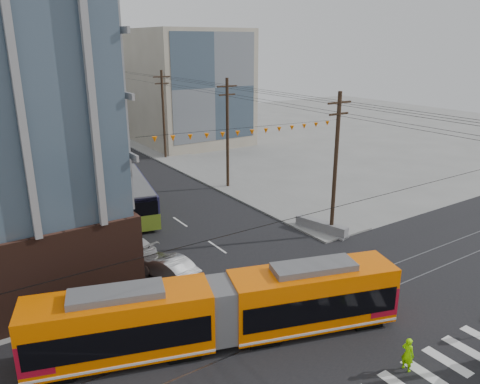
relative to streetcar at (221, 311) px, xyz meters
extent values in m
plane|color=slate|center=(5.65, -4.19, -1.76)|extent=(160.00, 160.00, 0.00)
cube|color=gray|center=(21.65, 43.81, 6.24)|extent=(14.00, 14.00, 16.00)
cube|color=#8C99A5|center=(23.65, 63.81, 5.24)|extent=(16.00, 16.00, 14.00)
cylinder|color=black|center=(14.15, 51.81, 3.74)|extent=(0.30, 0.30, 11.00)
imported|color=#B3B3B3|center=(0.66, 7.46, -0.99)|extent=(2.65, 4.91, 1.54)
imported|color=#BABABA|center=(-0.32, 12.26, -1.00)|extent=(3.37, 5.59, 1.52)
imported|color=slate|center=(0.13, 17.32, -1.13)|extent=(3.16, 4.93, 1.26)
imported|color=#89F302|center=(5.96, -6.48, -0.92)|extent=(0.45, 0.65, 1.68)
cube|color=gray|center=(13.95, 7.71, -1.32)|extent=(2.10, 4.55, 0.89)
camera|label=1|loc=(-10.30, -17.14, 12.62)|focal=35.00mm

